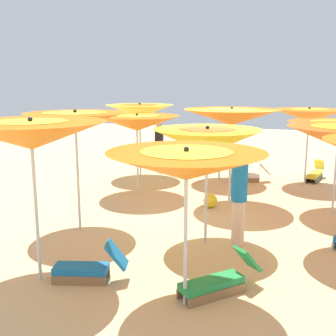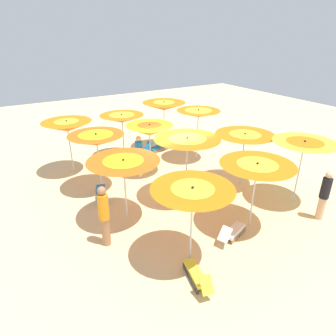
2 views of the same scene
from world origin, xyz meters
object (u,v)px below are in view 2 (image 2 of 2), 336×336
at_px(beach_umbrella_1, 122,119).
at_px(beach_umbrella_5, 96,140).
at_px(beach_umbrella_6, 245,139).
at_px(beach_umbrella_4, 150,130).
at_px(lounger_1, 101,192).
at_px(beach_umbrella_3, 198,114).
at_px(beach_umbrella_2, 67,126).
at_px(beach_umbrella_7, 187,144).
at_px(beachgoer_1, 104,215).
at_px(lounger_4, 121,157).
at_px(beach_umbrella_11, 192,195).
at_px(lounger_3, 197,275).
at_px(lounger_0, 233,232).
at_px(beach_umbrella_0, 164,106).
at_px(lounger_2, 155,148).
at_px(beachgoer_2, 139,156).
at_px(beach_umbrella_8, 124,165).
at_px(beach_ball, 188,188).
at_px(beach_umbrella_10, 257,169).
at_px(beach_umbrella_9, 304,147).
at_px(beachgoer_0, 324,195).

relative_size(beach_umbrella_1, beach_umbrella_5, 0.94).
bearing_deg(beach_umbrella_6, beach_umbrella_5, -116.70).
bearing_deg(beach_umbrella_4, lounger_1, -70.24).
bearing_deg(beach_umbrella_3, beach_umbrella_1, -125.95).
relative_size(beach_umbrella_2, beach_umbrella_7, 0.98).
bearing_deg(beach_umbrella_2, beachgoer_1, -4.94).
bearing_deg(beachgoer_1, lounger_1, -153.92).
bearing_deg(lounger_4, beach_umbrella_11, -146.30).
distance_m(beach_umbrella_3, lounger_3, 8.01).
bearing_deg(lounger_0, beach_umbrella_2, 92.37).
xyz_separation_m(beach_umbrella_0, beachgoer_1, (5.88, -5.37, -1.23)).
bearing_deg(lounger_3, beachgoer_1, 42.03).
distance_m(beach_umbrella_3, lounger_2, 3.05).
relative_size(beach_umbrella_1, lounger_4, 1.85).
bearing_deg(beach_umbrella_11, lounger_2, 158.06).
bearing_deg(beach_umbrella_6, lounger_1, -110.06).
relative_size(beach_umbrella_6, beachgoer_2, 1.24).
xyz_separation_m(beach_umbrella_0, beach_umbrella_8, (5.03, -4.36, -0.27)).
relative_size(beach_umbrella_7, beach_ball, 7.03).
xyz_separation_m(beach_umbrella_10, beachgoer_2, (-4.97, -1.42, -1.05)).
height_order(beach_umbrella_2, beach_umbrella_8, beach_umbrella_2).
bearing_deg(beach_umbrella_4, beach_umbrella_9, 34.76).
bearing_deg(lounger_2, lounger_3, -128.38).
bearing_deg(beach_umbrella_9, beach_umbrella_10, -83.30).
height_order(beach_umbrella_0, beach_umbrella_10, beach_umbrella_0).
bearing_deg(beachgoer_0, lounger_1, -151.80).
xyz_separation_m(beach_umbrella_2, beach_umbrella_7, (4.42, 2.95, 0.08)).
height_order(lounger_3, beachgoer_0, beachgoer_0).
xyz_separation_m(lounger_0, lounger_3, (0.86, -1.95, -0.01)).
bearing_deg(lounger_4, lounger_0, -133.00).
xyz_separation_m(beach_umbrella_10, lounger_2, (-7.15, 0.49, -1.80)).
xyz_separation_m(beachgoer_0, beachgoer_2, (-5.84, -3.71, 0.07)).
distance_m(beach_umbrella_0, lounger_0, 8.05).
distance_m(beach_umbrella_2, lounger_0, 7.82).
height_order(beach_umbrella_0, beach_umbrella_2, beach_umbrella_0).
relative_size(beach_umbrella_6, lounger_1, 1.66).
distance_m(beach_umbrella_8, lounger_4, 5.18).
height_order(beach_umbrella_4, beach_umbrella_7, beach_umbrella_7).
bearing_deg(beach_umbrella_7, beachgoer_2, -165.71).
bearing_deg(beach_umbrella_1, lounger_1, -36.04).
height_order(beach_umbrella_1, lounger_2, beach_umbrella_1).
xyz_separation_m(lounger_0, lounger_4, (-7.05, -0.62, 0.00)).
height_order(beach_umbrella_1, beachgoer_0, beach_umbrella_1).
xyz_separation_m(beach_umbrella_1, beach_umbrella_5, (2.57, -2.09, 0.11)).
height_order(beach_umbrella_7, lounger_3, beach_umbrella_7).
bearing_deg(lounger_4, beach_umbrella_6, -103.35).
bearing_deg(beachgoer_1, beach_umbrella_0, 179.72).
height_order(beach_umbrella_4, beach_umbrella_11, beach_umbrella_11).
relative_size(lounger_2, lounger_4, 1.00).
distance_m(beach_umbrella_0, beach_umbrella_7, 5.30).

